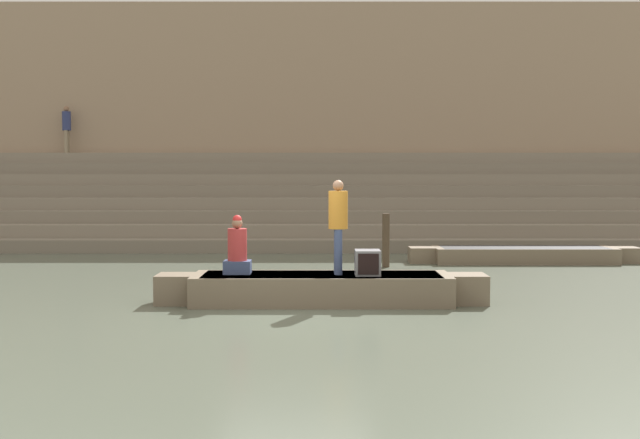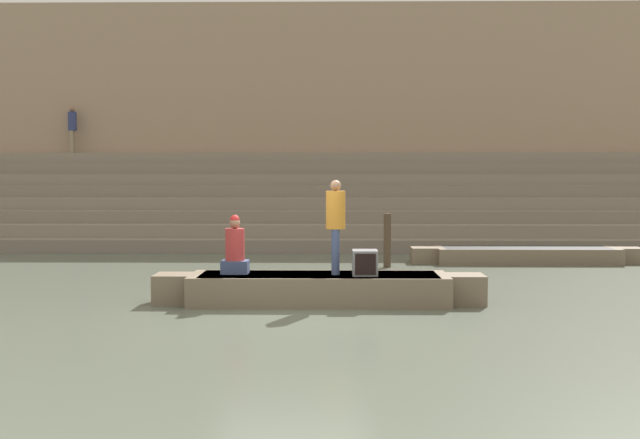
{
  "view_description": "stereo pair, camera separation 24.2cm",
  "coord_description": "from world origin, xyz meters",
  "px_view_note": "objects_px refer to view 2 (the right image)",
  "views": [
    {
      "loc": [
        0.41,
        -12.31,
        2.27
      ],
      "look_at": [
        0.44,
        2.02,
        1.42
      ],
      "focal_mm": 42.0,
      "sensor_mm": 36.0,
      "label": 1
    },
    {
      "loc": [
        0.65,
        -12.31,
        2.27
      ],
      "look_at": [
        0.44,
        2.02,
        1.42
      ],
      "focal_mm": 42.0,
      "sensor_mm": 36.0,
      "label": 2
    }
  ],
  "objects_px": {
    "moored_boat_shore": "(526,255)",
    "mooring_post": "(387,240)",
    "person_rowing": "(235,250)",
    "tv_set": "(365,263)",
    "person_standing": "(336,220)",
    "person_on_steps": "(72,126)",
    "rowboat_main": "(319,288)"
  },
  "relations": [
    {
      "from": "person_rowing",
      "to": "person_on_steps",
      "type": "xyz_separation_m",
      "value": [
        -7.72,
        14.01,
        3.13
      ]
    },
    {
      "from": "mooring_post",
      "to": "person_on_steps",
      "type": "xyz_separation_m",
      "value": [
        -10.82,
        8.83,
        3.4
      ]
    },
    {
      "from": "moored_boat_shore",
      "to": "person_on_steps",
      "type": "bearing_deg",
      "value": 150.81
    },
    {
      "from": "mooring_post",
      "to": "moored_boat_shore",
      "type": "bearing_deg",
      "value": 14.63
    },
    {
      "from": "rowboat_main",
      "to": "tv_set",
      "type": "distance_m",
      "value": 0.94
    },
    {
      "from": "rowboat_main",
      "to": "moored_boat_shore",
      "type": "height_order",
      "value": "rowboat_main"
    },
    {
      "from": "mooring_post",
      "to": "person_on_steps",
      "type": "relative_size",
      "value": 0.78
    },
    {
      "from": "mooring_post",
      "to": "tv_set",
      "type": "bearing_deg",
      "value": -98.41
    },
    {
      "from": "rowboat_main",
      "to": "person_standing",
      "type": "height_order",
      "value": "person_standing"
    },
    {
      "from": "rowboat_main",
      "to": "mooring_post",
      "type": "bearing_deg",
      "value": 76.31
    },
    {
      "from": "person_rowing",
      "to": "moored_boat_shore",
      "type": "bearing_deg",
      "value": 25.97
    },
    {
      "from": "tv_set",
      "to": "mooring_post",
      "type": "bearing_deg",
      "value": 78.4
    },
    {
      "from": "person_standing",
      "to": "person_rowing",
      "type": "distance_m",
      "value": 1.87
    },
    {
      "from": "person_rowing",
      "to": "tv_set",
      "type": "relative_size",
      "value": 2.23
    },
    {
      "from": "person_standing",
      "to": "mooring_post",
      "type": "relative_size",
      "value": 1.26
    },
    {
      "from": "mooring_post",
      "to": "rowboat_main",
      "type": "bearing_deg",
      "value": -106.93
    },
    {
      "from": "tv_set",
      "to": "moored_boat_shore",
      "type": "relative_size",
      "value": 0.08
    },
    {
      "from": "moored_boat_shore",
      "to": "tv_set",
      "type": "bearing_deg",
      "value": -125.83
    },
    {
      "from": "person_rowing",
      "to": "mooring_post",
      "type": "xyz_separation_m",
      "value": [
        3.1,
        5.18,
        -0.27
      ]
    },
    {
      "from": "moored_boat_shore",
      "to": "mooring_post",
      "type": "height_order",
      "value": "mooring_post"
    },
    {
      "from": "person_standing",
      "to": "person_rowing",
      "type": "xyz_separation_m",
      "value": [
        -1.79,
        0.05,
        -0.54
      ]
    },
    {
      "from": "person_rowing",
      "to": "person_on_steps",
      "type": "relative_size",
      "value": 0.62
    },
    {
      "from": "person_rowing",
      "to": "person_on_steps",
      "type": "bearing_deg",
      "value": 102.63
    },
    {
      "from": "rowboat_main",
      "to": "mooring_post",
      "type": "relative_size",
      "value": 4.39
    },
    {
      "from": "moored_boat_shore",
      "to": "person_on_steps",
      "type": "relative_size",
      "value": 3.51
    },
    {
      "from": "tv_set",
      "to": "mooring_post",
      "type": "distance_m",
      "value": 5.44
    },
    {
      "from": "moored_boat_shore",
      "to": "mooring_post",
      "type": "xyz_separation_m",
      "value": [
        -3.67,
        -0.96,
        0.45
      ]
    },
    {
      "from": "moored_boat_shore",
      "to": "person_on_steps",
      "type": "xyz_separation_m",
      "value": [
        -14.49,
        7.87,
        3.85
      ]
    },
    {
      "from": "tv_set",
      "to": "person_on_steps",
      "type": "distance_m",
      "value": 17.71
    },
    {
      "from": "person_rowing",
      "to": "mooring_post",
      "type": "relative_size",
      "value": 0.79
    },
    {
      "from": "person_rowing",
      "to": "moored_boat_shore",
      "type": "height_order",
      "value": "person_rowing"
    },
    {
      "from": "rowboat_main",
      "to": "tv_set",
      "type": "bearing_deg",
      "value": -5.02
    }
  ]
}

